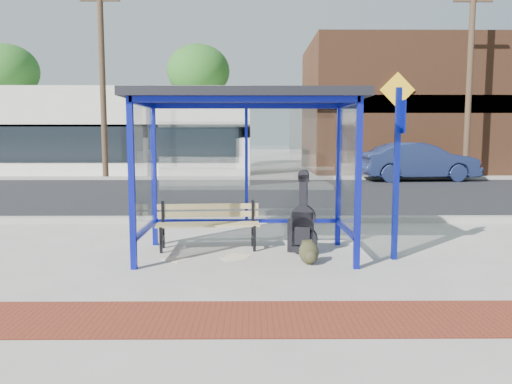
{
  "coord_description": "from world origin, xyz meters",
  "views": [
    {
      "loc": [
        0.09,
        -7.32,
        1.78
      ],
      "look_at": [
        0.15,
        0.2,
        0.94
      ],
      "focal_mm": 35.0,
      "sensor_mm": 36.0,
      "label": 1
    }
  ],
  "objects_px": {
    "parked_car": "(418,162)",
    "fire_hydrant": "(478,168)",
    "bench": "(208,222)",
    "suitcase": "(298,236)",
    "guitar_bag": "(303,225)",
    "backpack": "(309,253)"
  },
  "relations": [
    {
      "from": "bench",
      "to": "parked_car",
      "type": "distance_m",
      "value": 14.17
    },
    {
      "from": "fire_hydrant",
      "to": "backpack",
      "type": "bearing_deg",
      "value": -121.61
    },
    {
      "from": "parked_car",
      "to": "fire_hydrant",
      "type": "height_order",
      "value": "parked_car"
    },
    {
      "from": "bench",
      "to": "fire_hydrant",
      "type": "relative_size",
      "value": 2.17
    },
    {
      "from": "bench",
      "to": "fire_hydrant",
      "type": "xyz_separation_m",
      "value": [
        10.41,
        13.52,
        -0.02
      ]
    },
    {
      "from": "fire_hydrant",
      "to": "guitar_bag",
      "type": "bearing_deg",
      "value": -122.79
    },
    {
      "from": "suitcase",
      "to": "fire_hydrant",
      "type": "bearing_deg",
      "value": 67.8
    },
    {
      "from": "bench",
      "to": "parked_car",
      "type": "height_order",
      "value": "parked_car"
    },
    {
      "from": "bench",
      "to": "parked_car",
      "type": "relative_size",
      "value": 0.35
    },
    {
      "from": "fire_hydrant",
      "to": "suitcase",
      "type": "bearing_deg",
      "value": -123.28
    },
    {
      "from": "bench",
      "to": "backpack",
      "type": "xyz_separation_m",
      "value": [
        1.49,
        -0.97,
        -0.27
      ]
    },
    {
      "from": "parked_car",
      "to": "guitar_bag",
      "type": "bearing_deg",
      "value": 150.22
    },
    {
      "from": "guitar_bag",
      "to": "backpack",
      "type": "bearing_deg",
      "value": -74.09
    },
    {
      "from": "suitcase",
      "to": "bench",
      "type": "bearing_deg",
      "value": -176.79
    },
    {
      "from": "backpack",
      "to": "parked_car",
      "type": "height_order",
      "value": "parked_car"
    },
    {
      "from": "parked_car",
      "to": "fire_hydrant",
      "type": "relative_size",
      "value": 6.15
    },
    {
      "from": "bench",
      "to": "guitar_bag",
      "type": "bearing_deg",
      "value": -18.13
    },
    {
      "from": "backpack",
      "to": "parked_car",
      "type": "relative_size",
      "value": 0.07
    },
    {
      "from": "guitar_bag",
      "to": "parked_car",
      "type": "distance_m",
      "value": 13.8
    },
    {
      "from": "parked_car",
      "to": "fire_hydrant",
      "type": "distance_m",
      "value": 3.4
    },
    {
      "from": "bench",
      "to": "suitcase",
      "type": "relative_size",
      "value": 3.0
    },
    {
      "from": "bench",
      "to": "fire_hydrant",
      "type": "bearing_deg",
      "value": 48.33
    }
  ]
}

